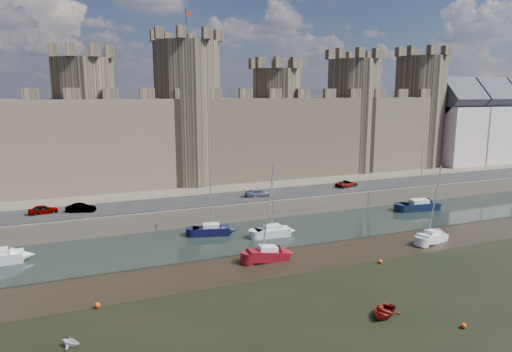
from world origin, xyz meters
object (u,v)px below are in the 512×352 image
object	(u,v)px
sailboat_3	(419,205)
sailboat_5	(432,237)
sailboat_2	(272,231)
car_0	(43,210)
sailboat_4	(268,254)
sailboat_1	(211,230)
car_2	(258,193)
car_3	(347,184)
car_1	(81,208)

from	to	relation	value
sailboat_3	sailboat_5	distance (m)	15.15
sailboat_3	sailboat_2	bearing A→B (deg)	-163.79
car_0	sailboat_4	size ratio (longest dim) A/B	0.34
car_0	sailboat_1	size ratio (longest dim) A/B	0.38
car_0	sailboat_3	distance (m)	52.39
car_2	sailboat_4	world-z (taller)	sailboat_4
car_3	sailboat_1	xyz separation A→B (m)	(-25.13, -8.46, -2.31)
sailboat_4	car_2	bearing A→B (deg)	73.40
car_2	sailboat_3	size ratio (longest dim) A/B	0.38
sailboat_3	car_2	bearing A→B (deg)	171.01
sailboat_1	sailboat_4	world-z (taller)	sailboat_4
sailboat_4	sailboat_1	bearing A→B (deg)	109.12
car_2	sailboat_5	distance (m)	24.35
car_0	car_2	distance (m)	28.57
car_0	sailboat_1	distance (m)	21.19
car_3	sailboat_1	distance (m)	26.62
car_2	car_1	bearing A→B (deg)	97.85
sailboat_4	car_3	bearing A→B (deg)	43.46
sailboat_2	sailboat_5	distance (m)	18.99
sailboat_2	car_0	bearing A→B (deg)	159.56
car_0	car_2	bearing A→B (deg)	-101.54
car_3	sailboat_3	world-z (taller)	sailboat_3
car_1	car_3	world-z (taller)	car_1
car_3	car_0	bearing A→B (deg)	76.73
car_2	car_3	xyz separation A→B (m)	(15.78, 1.13, -0.02)
sailboat_3	car_3	bearing A→B (deg)	139.37
car_2	sailboat_3	bearing A→B (deg)	-98.80
sailboat_1	sailboat_2	bearing A→B (deg)	-12.00
car_2	sailboat_2	size ratio (longest dim) A/B	0.42
car_1	car_3	bearing A→B (deg)	-71.63
car_1	car_2	world-z (taller)	car_1
car_2	sailboat_2	bearing A→B (deg)	175.43
sailboat_2	sailboat_4	size ratio (longest dim) A/B	0.90
car_0	car_3	xyz separation A→B (m)	(44.31, -0.23, -0.04)
sailboat_4	car_1	bearing A→B (deg)	137.10
sailboat_5	car_0	bearing A→B (deg)	138.18
sailboat_5	sailboat_1	bearing A→B (deg)	136.75
sailboat_5	car_3	bearing A→B (deg)	69.99
sailboat_1	sailboat_4	distance (m)	10.96
car_3	sailboat_2	size ratio (longest dim) A/B	0.42
car_0	sailboat_2	xyz separation A→B (m)	(25.96, -12.10, -2.32)
sailboat_1	sailboat_3	bearing A→B (deg)	14.65
car_0	sailboat_2	size ratio (longest dim) A/B	0.37
sailboat_4	sailboat_3	bearing A→B (deg)	22.39
sailboat_4	sailboat_5	bearing A→B (deg)	-2.29
sailboat_2	sailboat_5	bearing A→B (deg)	-23.42
car_0	sailboat_5	bearing A→B (deg)	-124.99
car_1	sailboat_5	bearing A→B (deg)	-100.26
car_1	car_2	size ratio (longest dim) A/B	0.91
sailboat_1	sailboat_3	distance (m)	32.43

